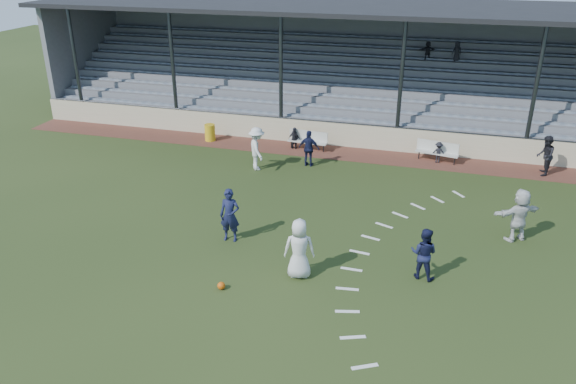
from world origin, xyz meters
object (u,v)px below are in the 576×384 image
object	(u,v)px
trash_bin	(210,133)
official	(545,156)
football	(221,286)
player_navy_lead	(230,215)
player_white_lead	(299,249)
bench_left	(308,139)
bench_right	(437,150)

from	to	relation	value
trash_bin	official	size ratio (longest dim) A/B	0.48
football	player_navy_lead	bearing A→B (deg)	105.92
player_white_lead	bench_left	bearing A→B (deg)	-90.65
trash_bin	football	world-z (taller)	trash_bin
bench_right	player_navy_lead	bearing A→B (deg)	-111.57
bench_left	trash_bin	distance (m)	5.28
trash_bin	player_white_lead	distance (m)	13.76
trash_bin	player_white_lead	xyz separation A→B (m)	(7.86, -11.28, 0.53)
bench_left	trash_bin	xyz separation A→B (m)	(-5.27, -0.11, -0.13)
bench_left	official	world-z (taller)	official
trash_bin	player_navy_lead	size ratio (longest dim) A/B	0.45
bench_right	trash_bin	bearing A→B (deg)	-166.57
player_white_lead	official	size ratio (longest dim) A/B	1.09
trash_bin	player_white_lead	size ratio (longest dim) A/B	0.44
football	player_navy_lead	xyz separation A→B (m)	(-0.84, 2.95, 0.85)
bench_right	player_white_lead	bearing A→B (deg)	-95.68
official	player_white_lead	bearing A→B (deg)	-31.27
bench_right	player_white_lead	world-z (taller)	player_white_lead
bench_left	player_navy_lead	distance (m)	9.81
player_white_lead	official	xyz separation A→B (m)	(8.38, 11.05, -0.06)
football	trash_bin	bearing A→B (deg)	114.57
player_navy_lead	official	distance (m)	14.74
bench_right	official	size ratio (longest dim) A/B	1.12
trash_bin	official	distance (m)	16.25
bench_right	football	world-z (taller)	bench_right
bench_left	bench_right	distance (m)	6.32
player_white_lead	player_navy_lead	bearing A→B (deg)	-41.96
bench_left	trash_bin	size ratio (longest dim) A/B	2.32
football	official	xyz separation A→B (m)	(10.46, 12.42, 0.81)
bench_right	trash_bin	world-z (taller)	bench_right
player_white_lead	official	bearing A→B (deg)	-140.61
bench_right	player_white_lead	distance (m)	12.11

